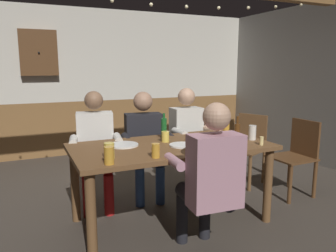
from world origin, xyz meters
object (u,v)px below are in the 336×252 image
object	(u,v)px
bottle_0	(237,132)
pint_glass_4	(226,129)
plate_1	(123,145)
pint_glass_1	(109,151)
person_0	(96,144)
wall_dart_cabinet	(39,53)
pint_glass_3	(156,151)
bottle_1	(164,128)
person_2	(189,135)
table_candle	(261,141)
person_3	(210,175)
person_1	(145,140)
pint_glass_6	(165,137)
plate_0	(182,145)
chair_empty_near_right	(247,146)
dining_table	(171,155)
bottle_2	(217,140)
pint_glass_5	(225,142)
chair_empty_near_left	(296,155)
pint_glass_0	(252,133)
pint_glass_2	(109,155)

from	to	relation	value
bottle_0	pint_glass_4	xyz separation A→B (m)	(0.11, 0.35, -0.04)
plate_1	pint_glass_1	xyz separation A→B (m)	(-0.23, -0.37, 0.06)
person_0	wall_dart_cabinet	bearing A→B (deg)	-69.92
pint_glass_3	wall_dart_cabinet	bearing A→B (deg)	101.25
bottle_1	wall_dart_cabinet	world-z (taller)	wall_dart_cabinet
person_2	table_candle	xyz separation A→B (m)	(0.20, -1.05, 0.13)
person_3	pint_glass_4	world-z (taller)	person_3
person_1	pint_glass_3	xyz separation A→B (m)	(-0.30, -1.06, 0.15)
person_2	pint_glass_6	distance (m)	0.81
person_0	person_1	bearing A→B (deg)	-169.16
wall_dart_cabinet	plate_0	bearing A→B (deg)	-71.09
bottle_1	person_2	bearing A→B (deg)	39.04
table_candle	pint_glass_3	xyz separation A→B (m)	(-1.06, 0.00, 0.02)
plate_1	pint_glass_4	world-z (taller)	pint_glass_4
person_1	chair_empty_near_right	size ratio (longest dim) A/B	1.38
person_0	plate_0	distance (m)	1.01
person_1	pint_glass_3	bearing A→B (deg)	82.76
dining_table	bottle_2	distance (m)	0.49
person_3	pint_glass_3	distance (m)	0.48
pint_glass_1	pint_glass_5	xyz separation A→B (m)	(1.01, -0.11, -0.00)
person_1	person_2	bearing A→B (deg)	-172.55
table_candle	bottle_2	xyz separation A→B (m)	(-0.49, 0.00, 0.05)
chair_empty_near_left	pint_glass_0	bearing A→B (deg)	101.67
pint_glass_0	bottle_1	bearing A→B (deg)	151.35
person_1	bottle_2	distance (m)	1.11
person_2	bottle_0	bearing A→B (deg)	95.59
person_2	person_3	world-z (taller)	person_3
bottle_2	pint_glass_5	xyz separation A→B (m)	(0.09, 0.02, -0.03)
plate_1	wall_dart_cabinet	distance (m)	2.93
person_0	plate_0	xyz separation A→B (m)	(0.63, -0.78, 0.10)
pint_glass_3	table_candle	bearing A→B (deg)	-0.14
person_1	bottle_1	xyz separation A→B (m)	(0.05, -0.42, 0.21)
person_0	bottle_0	xyz separation A→B (m)	(1.20, -0.85, 0.19)
bottle_0	wall_dart_cabinet	distance (m)	3.52
person_3	pint_glass_0	xyz separation A→B (m)	(0.82, 0.54, 0.16)
pint_glass_1	pint_glass_2	world-z (taller)	pint_glass_2
pint_glass_3	pint_glass_2	bearing A→B (deg)	-176.81
pint_glass_5	wall_dart_cabinet	distance (m)	3.58
chair_empty_near_right	bottle_2	distance (m)	1.52
pint_glass_2	person_1	bearing A→B (deg)	57.80
bottle_1	pint_glass_0	xyz separation A→B (m)	(0.78, -0.42, -0.04)
table_candle	dining_table	bearing A→B (deg)	154.23
person_0	person_1	world-z (taller)	person_0
plate_1	pint_glass_0	xyz separation A→B (m)	(1.25, -0.29, 0.07)
person_2	pint_glass_0	size ratio (longest dim) A/B	8.46
plate_1	bottle_1	bearing A→B (deg)	16.46
person_1	person_2	distance (m)	0.56
dining_table	bottle_0	world-z (taller)	bottle_0
bottle_2	pint_glass_3	size ratio (longest dim) A/B	2.00
bottle_2	pint_glass_1	world-z (taller)	bottle_2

